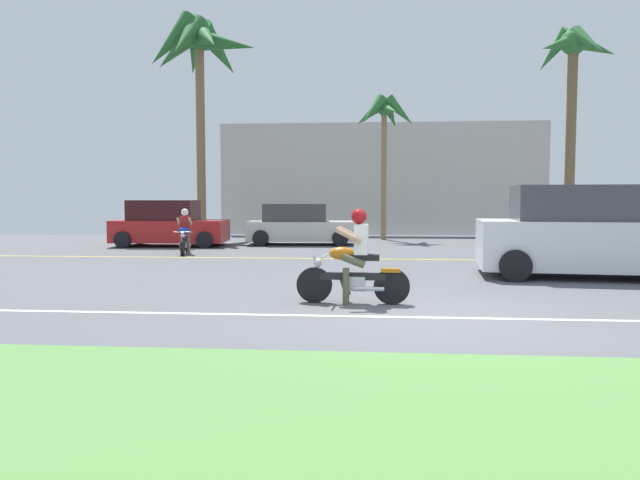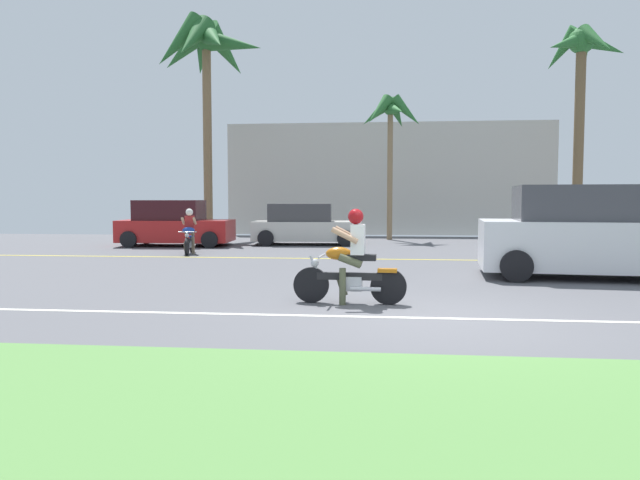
# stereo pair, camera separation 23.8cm
# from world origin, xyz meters

# --- Properties ---
(ground) EXTENTS (56.00, 30.00, 0.04)m
(ground) POSITION_xyz_m (0.00, 3.00, -0.02)
(ground) COLOR #545459
(grass_median) EXTENTS (56.00, 3.80, 0.06)m
(grass_median) POSITION_xyz_m (0.00, -4.10, 0.03)
(grass_median) COLOR #548442
(grass_median) RESTS_ON ground
(lane_line_near) EXTENTS (50.40, 0.12, 0.01)m
(lane_line_near) POSITION_xyz_m (0.00, -0.02, 0.00)
(lane_line_near) COLOR silver
(lane_line_near) RESTS_ON ground
(lane_line_far) EXTENTS (50.40, 0.12, 0.01)m
(lane_line_far) POSITION_xyz_m (0.00, 8.02, 0.00)
(lane_line_far) COLOR yellow
(lane_line_far) RESTS_ON ground
(motorcyclist) EXTENTS (1.79, 0.58, 1.50)m
(motorcyclist) POSITION_xyz_m (-1.13, 1.03, 0.63)
(motorcyclist) COLOR black
(motorcyclist) RESTS_ON ground
(suv_nearby) EXTENTS (4.78, 2.56, 1.93)m
(suv_nearby) POSITION_xyz_m (3.74, 4.63, 0.94)
(suv_nearby) COLOR silver
(suv_nearby) RESTS_ON ground
(parked_car_0) EXTENTS (3.91, 2.15, 1.59)m
(parked_car_0) POSITION_xyz_m (-7.87, 11.95, 0.74)
(parked_car_0) COLOR #AD1E1E
(parked_car_0) RESTS_ON ground
(parked_car_1) EXTENTS (3.92, 2.02, 1.46)m
(parked_car_1) POSITION_xyz_m (-3.42, 13.02, 0.69)
(parked_car_1) COLOR beige
(parked_car_1) RESTS_ON ground
(palm_tree_0) EXTENTS (3.50, 3.53, 8.49)m
(palm_tree_0) POSITION_xyz_m (7.05, 16.52, 6.92)
(palm_tree_0) COLOR brown
(palm_tree_0) RESTS_ON ground
(palm_tree_1) EXTENTS (2.68, 2.75, 5.75)m
(palm_tree_1) POSITION_xyz_m (-0.36, 15.85, 4.81)
(palm_tree_1) COLOR #846B4C
(palm_tree_1) RESTS_ON ground
(palm_tree_2) EXTENTS (5.02, 4.97, 9.26)m
(palm_tree_2) POSITION_xyz_m (-8.04, 16.42, 7.75)
(palm_tree_2) COLOR brown
(palm_tree_2) RESTS_ON ground
(motorcyclist_distant) EXTENTS (0.57, 1.60, 1.35)m
(motorcyclist_distant) POSITION_xyz_m (-6.40, 9.11, 0.57)
(motorcyclist_distant) COLOR black
(motorcyclist_distant) RESTS_ON ground
(building_far) EXTENTS (14.76, 4.00, 5.07)m
(building_far) POSITION_xyz_m (-0.42, 21.00, 2.53)
(building_far) COLOR #BCB7AD
(building_far) RESTS_ON ground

